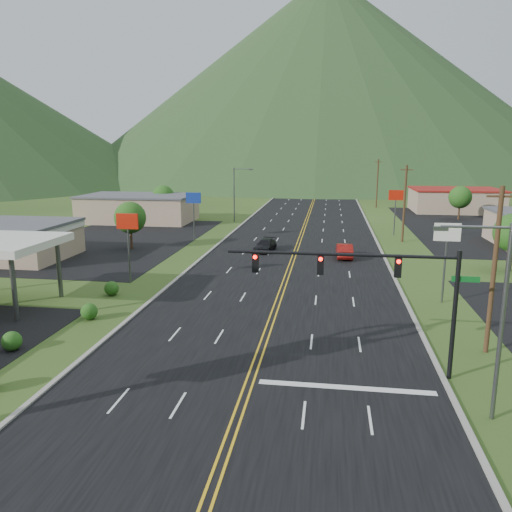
# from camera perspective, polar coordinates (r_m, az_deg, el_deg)

# --- Properties ---
(traffic_signal) EXTENTS (13.10, 0.43, 7.00)m
(traffic_signal) POSITION_cam_1_polar(r_m,az_deg,el_deg) (26.99, 13.70, -2.59)
(traffic_signal) COLOR black
(traffic_signal) RESTS_ON ground
(streetlight_east) EXTENTS (3.28, 0.25, 9.00)m
(streetlight_east) POSITION_cam_1_polar(r_m,az_deg,el_deg) (24.19, 25.71, -5.56)
(streetlight_east) COLOR #59595E
(streetlight_east) RESTS_ON ground
(streetlight_west) EXTENTS (3.28, 0.25, 9.00)m
(streetlight_west) POSITION_cam_1_polar(r_m,az_deg,el_deg) (83.77, -2.30, 7.45)
(streetlight_west) COLOR #59595E
(streetlight_west) RESTS_ON ground
(building_west_mid) EXTENTS (14.40, 10.40, 4.10)m
(building_west_mid) POSITION_cam_1_polar(r_m,az_deg,el_deg) (62.34, -26.86, 1.82)
(building_west_mid) COLOR gray
(building_west_mid) RESTS_ON ground
(building_west_far) EXTENTS (18.40, 11.40, 4.50)m
(building_west_far) POSITION_cam_1_polar(r_m,az_deg,el_deg) (86.70, -13.24, 5.36)
(building_west_far) COLOR gray
(building_west_far) RESTS_ON ground
(building_east_far) EXTENTS (16.40, 12.40, 4.50)m
(building_east_far) POSITION_cam_1_polar(r_m,az_deg,el_deg) (105.29, 21.78, 5.96)
(building_east_far) COLOR gray
(building_east_far) RESTS_ON ground
(pole_sign_west_a) EXTENTS (2.00, 0.18, 6.40)m
(pole_sign_west_a) POSITION_cam_1_polar(r_m,az_deg,el_deg) (46.21, -14.46, 3.07)
(pole_sign_west_a) COLOR #59595E
(pole_sign_west_a) RESTS_ON ground
(pole_sign_west_b) EXTENTS (2.00, 0.18, 6.40)m
(pole_sign_west_b) POSITION_cam_1_polar(r_m,az_deg,el_deg) (66.84, -7.16, 6.06)
(pole_sign_west_b) COLOR #59595E
(pole_sign_west_b) RESTS_ON ground
(pole_sign_east_a) EXTENTS (2.00, 0.18, 6.40)m
(pole_sign_east_a) POSITION_cam_1_polar(r_m,az_deg,el_deg) (41.63, 20.97, 1.68)
(pole_sign_east_a) COLOR #59595E
(pole_sign_east_a) RESTS_ON ground
(pole_sign_east_b) EXTENTS (2.00, 0.18, 6.40)m
(pole_sign_east_b) POSITION_cam_1_polar(r_m,az_deg,el_deg) (72.93, 15.68, 6.21)
(pole_sign_east_b) COLOR #59595E
(pole_sign_east_b) RESTS_ON ground
(tree_west_a) EXTENTS (3.84, 3.84, 5.82)m
(tree_west_a) POSITION_cam_1_polar(r_m,az_deg,el_deg) (62.36, -14.19, 4.27)
(tree_west_a) COLOR #382314
(tree_west_a) RESTS_ON ground
(tree_west_b) EXTENTS (3.84, 3.84, 5.82)m
(tree_west_b) POSITION_cam_1_polar(r_m,az_deg,el_deg) (89.23, -10.55, 6.71)
(tree_west_b) COLOR #382314
(tree_west_b) RESTS_ON ground
(tree_east_b) EXTENTS (3.84, 3.84, 5.82)m
(tree_east_b) POSITION_cam_1_polar(r_m,az_deg,el_deg) (93.05, 22.30, 6.23)
(tree_east_b) COLOR #382314
(tree_east_b) RESTS_ON ground
(utility_pole_a) EXTENTS (1.60, 0.28, 10.00)m
(utility_pole_a) POSITION_cam_1_polar(r_m,az_deg,el_deg) (32.27, 25.55, -1.43)
(utility_pole_a) COLOR #382314
(utility_pole_a) RESTS_ON ground
(utility_pole_b) EXTENTS (1.60, 0.28, 10.00)m
(utility_pole_b) POSITION_cam_1_polar(r_m,az_deg,el_deg) (68.06, 16.61, 5.82)
(utility_pole_b) COLOR #382314
(utility_pole_b) RESTS_ON ground
(utility_pole_c) EXTENTS (1.60, 0.28, 10.00)m
(utility_pole_c) POSITION_cam_1_polar(r_m,az_deg,el_deg) (107.67, 13.70, 8.13)
(utility_pole_c) COLOR #382314
(utility_pole_c) RESTS_ON ground
(utility_pole_d) EXTENTS (1.60, 0.28, 10.00)m
(utility_pole_d) POSITION_cam_1_polar(r_m,az_deg,el_deg) (147.50, 12.34, 9.19)
(utility_pole_d) COLOR #382314
(utility_pole_d) RESTS_ON ground
(mountain_n) EXTENTS (220.00, 220.00, 85.00)m
(mountain_n) POSITION_cam_1_polar(r_m,az_deg,el_deg) (234.05, 7.89, 19.52)
(mountain_n) COLOR #1E3417
(mountain_n) RESTS_ON ground
(car_dark_mid) EXTENTS (2.63, 5.02, 1.39)m
(car_dark_mid) POSITION_cam_1_polar(r_m,az_deg,el_deg) (59.58, 1.06, 1.18)
(car_dark_mid) COLOR black
(car_dark_mid) RESTS_ON ground
(car_red_far) EXTENTS (1.88, 4.97, 1.62)m
(car_red_far) POSITION_cam_1_polar(r_m,az_deg,el_deg) (56.96, 10.06, 0.59)
(car_red_far) COLOR maroon
(car_red_far) RESTS_ON ground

